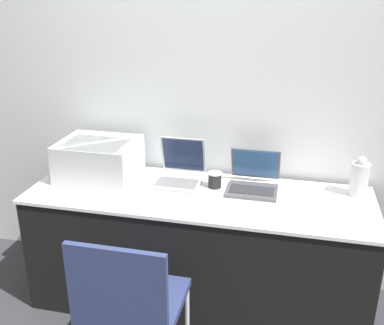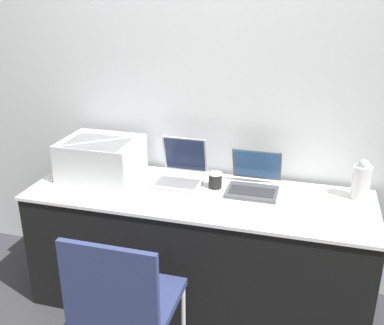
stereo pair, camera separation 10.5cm
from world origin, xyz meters
TOP-DOWN VIEW (x-y plane):
  - wall_back at (0.00, 0.72)m, footprint 8.00×0.05m
  - table at (0.00, 0.32)m, footprint 2.01×0.66m
  - printer at (-0.66, 0.42)m, footprint 0.47×0.39m
  - laptop_left at (-0.15, 0.47)m, footprint 0.29×0.32m
  - laptop_right at (0.30, 0.47)m, footprint 0.30×0.31m
  - external_keyboard at (-0.11, 0.19)m, footprint 0.36×0.14m
  - coffee_cup at (0.08, 0.43)m, footprint 0.08×0.08m
  - metal_pitcher at (0.90, 0.51)m, footprint 0.10×0.10m
  - chair at (-0.17, -0.40)m, footprint 0.45×0.44m

SIDE VIEW (x-z plane):
  - table at x=0.00m, z-range 0.00..0.75m
  - chair at x=-0.17m, z-range 0.08..0.96m
  - external_keyboard at x=-0.11m, z-range 0.75..0.77m
  - coffee_cup at x=0.08m, z-range 0.75..0.85m
  - laptop_right at x=0.30m, z-range 0.69..0.92m
  - laptop_left at x=-0.15m, z-range 0.68..0.94m
  - metal_pitcher at x=0.90m, z-range 0.74..0.98m
  - printer at x=-0.66m, z-range 0.76..1.00m
  - wall_back at x=0.00m, z-range 0.00..2.60m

